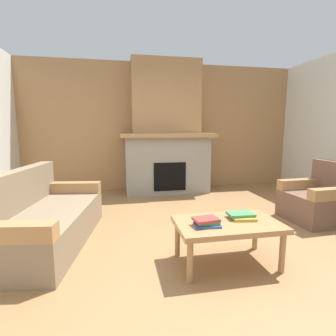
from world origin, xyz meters
name	(u,v)px	position (x,y,z in m)	size (l,w,h in m)	color
ground	(208,244)	(0.00, 0.00, 0.00)	(9.00, 9.00, 0.00)	olive
wall_back_wood_panel	(163,127)	(0.00, 3.00, 1.35)	(6.00, 0.12, 2.70)	#A87A4C
fireplace	(166,136)	(0.00, 2.62, 1.16)	(1.90, 0.82, 2.70)	gray
couch	(43,220)	(-1.86, 0.38, 0.29)	(1.10, 1.90, 0.85)	#847056
armchair	(319,201)	(1.83, 0.45, 0.29)	(0.79, 0.79, 0.85)	brown
coffee_table	(227,227)	(0.03, -0.44, 0.38)	(1.00, 0.60, 0.43)	#A87A4C
book_stack_near_edge	(207,222)	(-0.20, -0.50, 0.47)	(0.25, 0.21, 0.07)	#335699
book_stack_center	(242,216)	(0.21, -0.39, 0.46)	(0.27, 0.22, 0.05)	gold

